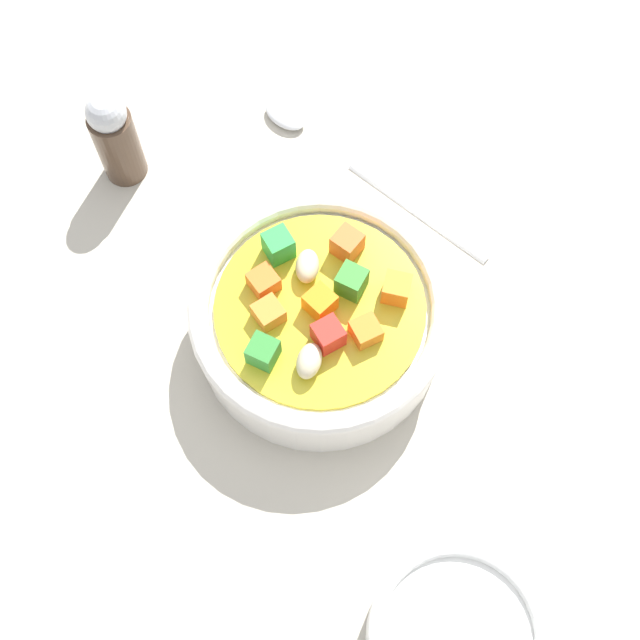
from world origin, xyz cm
name	(u,v)px	position (x,y,z in cm)	size (l,w,h in cm)	color
ground_plane	(320,340)	(0.00, 0.00, -1.00)	(140.00, 140.00, 2.00)	#BAB2A0
soup_bowl_main	(320,317)	(0.01, 0.00, 3.09)	(18.02, 18.02, 6.96)	white
spoon	(345,157)	(11.33, -10.14, 0.45)	(21.79, 7.37, 1.03)	silver
side_bowl_small	(454,637)	(-21.83, 4.93, 2.09)	(10.79, 10.79, 4.03)	white
pepper_shaker	(115,137)	(20.43, 4.69, 4.35)	(3.32, 3.32, 8.78)	#4C3828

